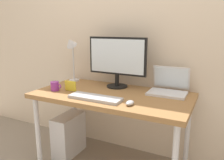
{
  "coord_description": "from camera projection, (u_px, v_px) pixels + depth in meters",
  "views": [
    {
      "loc": [
        0.84,
        -1.7,
        1.29
      ],
      "look_at": [
        0.0,
        0.0,
        0.84
      ],
      "focal_mm": 36.36,
      "sensor_mm": 36.0,
      "label": 1
    }
  ],
  "objects": [
    {
      "name": "back_wall",
      "position": [
        131.0,
        25.0,
        2.2
      ],
      "size": [
        4.4,
        0.04,
        2.6
      ],
      "primitive_type": "cube",
      "color": "beige",
      "rests_on": "ground_plane"
    },
    {
      "name": "coffee_mug",
      "position": [
        55.0,
        86.0,
        2.06
      ],
      "size": [
        0.11,
        0.08,
        0.08
      ],
      "color": "purple",
      "rests_on": "desk"
    },
    {
      "name": "photo_frame",
      "position": [
        70.0,
        86.0,
        2.04
      ],
      "size": [
        0.11,
        0.02,
        0.09
      ],
      "primitive_type": "cube",
      "rotation": [
        0.06,
        0.0,
        0.0
      ],
      "color": "yellow",
      "rests_on": "desk"
    },
    {
      "name": "desk_lamp",
      "position": [
        71.0,
        49.0,
        2.34
      ],
      "size": [
        0.11,
        0.16,
        0.48
      ],
      "color": "silver",
      "rests_on": "desk"
    },
    {
      "name": "mouse",
      "position": [
        130.0,
        103.0,
        1.68
      ],
      "size": [
        0.06,
        0.09,
        0.03
      ],
      "primitive_type": "ellipsoid",
      "color": "#B2B2B7",
      "rests_on": "desk"
    },
    {
      "name": "desk",
      "position": [
        112.0,
        100.0,
        1.99
      ],
      "size": [
        1.36,
        0.7,
        0.72
      ],
      "color": "olive",
      "rests_on": "ground_plane"
    },
    {
      "name": "monitor",
      "position": [
        117.0,
        59.0,
        2.13
      ],
      "size": [
        0.57,
        0.2,
        0.48
      ],
      "color": "black",
      "rests_on": "desk"
    },
    {
      "name": "keyboard",
      "position": [
        95.0,
        98.0,
        1.81
      ],
      "size": [
        0.44,
        0.14,
        0.02
      ],
      "primitive_type": "cube",
      "color": "#B2B2B7",
      "rests_on": "desk"
    },
    {
      "name": "computer_tower",
      "position": [
        69.0,
        135.0,
        2.32
      ],
      "size": [
        0.18,
        0.36,
        0.42
      ],
      "primitive_type": "cube",
      "color": "silver",
      "rests_on": "ground_plane"
    },
    {
      "name": "laptop",
      "position": [
        169.0,
        87.0,
        1.98
      ],
      "size": [
        0.32,
        0.28,
        0.22
      ],
      "color": "silver",
      "rests_on": "desk"
    }
  ]
}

